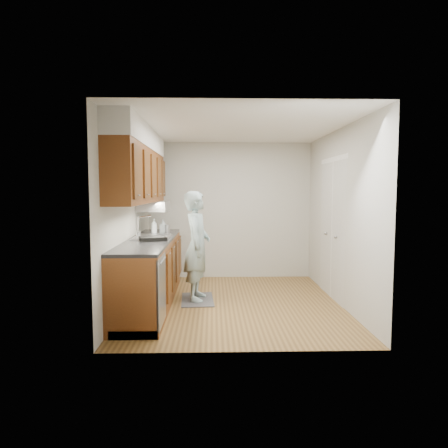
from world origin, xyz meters
name	(u,v)px	position (x,y,z in m)	size (l,w,h in m)	color
floor	(234,303)	(0.00, 0.00, 0.00)	(3.50, 3.50, 0.00)	olive
ceiling	(235,127)	(0.00, 0.00, 2.50)	(3.50, 3.50, 0.00)	white
wall_left	(128,217)	(-1.50, 0.00, 1.25)	(0.02, 3.50, 2.50)	#B6B5AB
wall_right	(339,217)	(1.50, 0.00, 1.25)	(0.02, 3.50, 2.50)	#B6B5AB
wall_back	(229,211)	(0.00, 1.75, 1.25)	(3.00, 0.02, 2.50)	#B6B5AB
counter	(150,270)	(-1.20, 0.00, 0.49)	(0.64, 2.80, 1.30)	brown
upper_cabinets	(140,167)	(-1.33, 0.05, 1.95)	(0.47, 2.80, 1.21)	brown
closet_door	(332,230)	(1.49, 0.30, 1.02)	(0.02, 1.22, 2.05)	silver
floor_mat	(197,300)	(-0.54, 0.17, 0.01)	(0.46, 0.79, 0.01)	#58585A
person	(197,239)	(-0.54, 0.17, 0.92)	(0.64, 0.43, 1.81)	#8FAAAE
soap_bottle_a	(154,226)	(-1.23, 0.61, 1.06)	(0.09, 0.09, 0.24)	silver
soap_bottle_b	(163,226)	(-1.12, 0.83, 1.04)	(0.09, 0.09, 0.21)	silver
soap_bottle_c	(164,227)	(-1.11, 0.87, 1.03)	(0.14, 0.14, 0.18)	silver
steel_can	(167,229)	(-1.04, 0.77, 1.01)	(0.07, 0.07, 0.13)	#A5A5AA
dish_rack	(153,239)	(-1.13, -0.20, 0.97)	(0.34, 0.29, 0.05)	black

